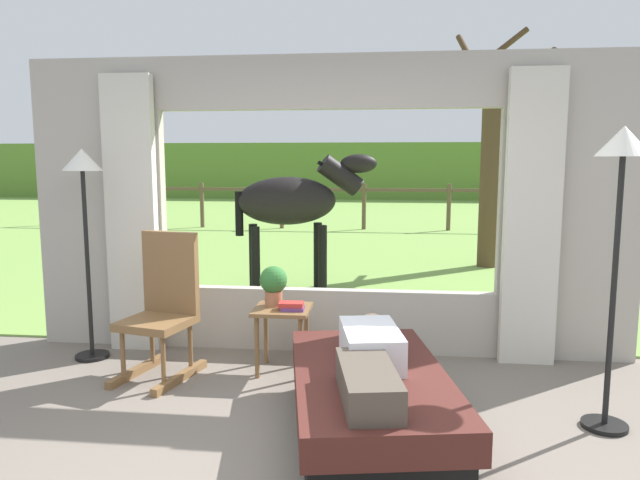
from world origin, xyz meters
The scene contains 16 objects.
back_wall_with_window centered at (0.00, 2.26, 1.25)m, with size 5.20×0.12×2.55m.
curtain_panel_left centered at (-1.69, 2.12, 1.20)m, with size 0.44×0.10×2.40m, color beige.
curtain_panel_right centered at (1.69, 2.12, 1.20)m, with size 0.44×0.10×2.40m, color beige.
outdoor_pasture_lawn centered at (0.00, 13.16, 0.01)m, with size 36.00×21.68×0.02m, color #759E47.
distant_hill_ridge centered at (0.00, 23.00, 1.20)m, with size 36.00×2.00×2.40m, color #5B8132.
recliner_sofa centered at (0.43, 0.64, 0.22)m, with size 1.18×1.83×0.42m.
reclining_person centered at (0.43, 0.59, 0.52)m, with size 0.44×1.43×0.22m.
rocking_chair centered at (-1.20, 1.54, 0.55)m, with size 0.61×0.77×1.12m.
side_table centered at (-0.29, 1.70, 0.43)m, with size 0.44×0.44×0.52m.
potted_plant centered at (-0.37, 1.76, 0.70)m, with size 0.22×0.22×0.32m.
book_stack centered at (-0.20, 1.63, 0.55)m, with size 0.20×0.15×0.06m.
floor_lamp_left centered at (-1.96, 1.83, 1.43)m, with size 0.32×0.32×1.77m.
floor_lamp_right centered at (1.91, 0.93, 1.52)m, with size 0.32×0.32×1.88m.
horse centered at (-0.63, 4.51, 1.16)m, with size 1.81×0.91×1.73m.
pasture_tree centered at (2.12, 6.58, 1.76)m, with size 1.37×1.43×3.73m.
pasture_fence_line centered at (0.00, 11.33, 0.74)m, with size 16.10×0.10×1.10m.
Camera 1 is at (0.51, -2.77, 1.68)m, focal length 33.02 mm.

